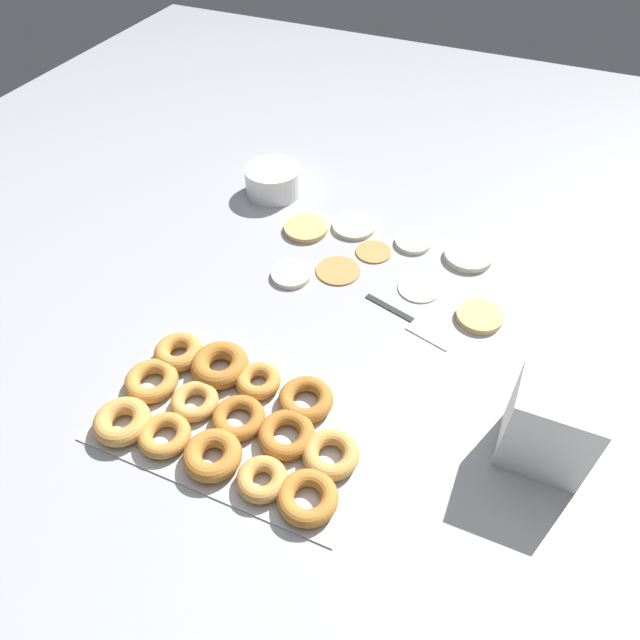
% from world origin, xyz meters
% --- Properties ---
extents(ground_plane, '(3.00, 3.00, 0.00)m').
position_xyz_m(ground_plane, '(0.00, 0.00, 0.00)').
color(ground_plane, '#9EA0A5').
extents(pancake_0, '(0.09, 0.09, 0.01)m').
position_xyz_m(pancake_0, '(-0.04, 0.16, 0.00)').
color(pancake_0, '#B27F42').
rests_on(pancake_0, ground_plane).
extents(pancake_1, '(0.11, 0.11, 0.02)m').
position_xyz_m(pancake_1, '(0.18, 0.23, 0.01)').
color(pancake_1, beige).
rests_on(pancake_1, ground_plane).
extents(pancake_2, '(0.10, 0.10, 0.01)m').
position_xyz_m(pancake_2, '(-0.09, 0.06, 0.00)').
color(pancake_2, '#B27F42').
rests_on(pancake_2, ground_plane).
extents(pancake_3, '(0.11, 0.11, 0.01)m').
position_xyz_m(pancake_3, '(-0.22, 0.17, 0.01)').
color(pancake_3, tan).
rests_on(pancake_3, ground_plane).
extents(pancake_4, '(0.10, 0.10, 0.01)m').
position_xyz_m(pancake_4, '(0.10, 0.08, 0.00)').
color(pancake_4, silver).
rests_on(pancake_4, ground_plane).
extents(pancake_5, '(0.10, 0.10, 0.01)m').
position_xyz_m(pancake_5, '(0.25, 0.04, 0.01)').
color(pancake_5, tan).
rests_on(pancake_5, ground_plane).
extents(pancake_6, '(0.11, 0.11, 0.01)m').
position_xyz_m(pancake_6, '(-0.11, 0.23, 0.01)').
color(pancake_6, beige).
rests_on(pancake_6, ground_plane).
extents(pancake_7, '(0.09, 0.09, 0.01)m').
position_xyz_m(pancake_7, '(-0.18, -0.00, 0.01)').
color(pancake_7, beige).
rests_on(pancake_7, ground_plane).
extents(pancake_8, '(0.09, 0.09, 0.01)m').
position_xyz_m(pancake_8, '(0.04, 0.23, 0.01)').
color(pancake_8, silver).
rests_on(pancake_8, ground_plane).
extents(donut_tray, '(0.49, 0.29, 0.04)m').
position_xyz_m(donut_tray, '(-0.11, -0.40, 0.02)').
color(donut_tray, silver).
rests_on(donut_tray, ground_plane).
extents(batter_bowl, '(0.15, 0.15, 0.07)m').
position_xyz_m(batter_bowl, '(-0.37, 0.29, 0.04)').
color(batter_bowl, white).
rests_on(batter_bowl, ground_plane).
extents(container_stack, '(0.14, 0.11, 0.17)m').
position_xyz_m(container_stack, '(0.41, -0.25, 0.08)').
color(container_stack, white).
rests_on(container_stack, ground_plane).
extents(spatula, '(0.22, 0.10, 0.01)m').
position_xyz_m(spatula, '(0.14, -0.03, 0.00)').
color(spatula, black).
rests_on(spatula, ground_plane).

